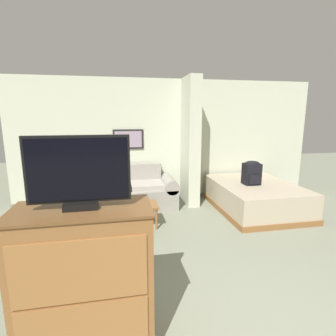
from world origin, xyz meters
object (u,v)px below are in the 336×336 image
(bed, at_px, (254,196))
(backpack, at_px, (252,172))
(coffee_table, at_px, (134,207))
(tv, at_px, (79,173))
(couch, at_px, (131,192))
(table_lamp, at_px, (73,167))
(tv_dresser, at_px, (86,279))

(bed, xyz_separation_m, backpack, (-0.12, -0.07, 0.50))
(coffee_table, relative_size, tv, 1.09)
(coffee_table, height_order, backpack, backpack)
(couch, relative_size, table_lamp, 4.51)
(table_lamp, distance_m, tv, 3.33)
(tv, relative_size, backpack, 1.59)
(table_lamp, relative_size, backpack, 0.89)
(tv_dresser, bearing_deg, coffee_table, 77.46)
(tv, bearing_deg, table_lamp, 100.08)
(table_lamp, height_order, bed, table_lamp)
(tv, xyz_separation_m, backpack, (2.79, 2.59, -0.67))
(couch, bearing_deg, tv_dresser, -98.83)
(table_lamp, height_order, tv_dresser, tv_dresser)
(table_lamp, distance_m, tv_dresser, 3.30)
(couch, relative_size, tv, 2.53)
(tv_dresser, distance_m, tv, 0.85)
(coffee_table, height_order, table_lamp, table_lamp)
(coffee_table, distance_m, table_lamp, 1.55)
(coffee_table, relative_size, bed, 0.40)
(tv_dresser, bearing_deg, couch, 81.17)
(coffee_table, xyz_separation_m, tv_dresser, (-0.50, -2.26, 0.25))
(coffee_table, bearing_deg, bed, 9.46)
(table_lamp, xyz_separation_m, bed, (3.48, -0.58, -0.61))
(bed, bearing_deg, table_lamp, 170.61)
(couch, relative_size, bed, 0.93)
(couch, height_order, table_lamp, table_lamp)
(table_lamp, bearing_deg, tv, -79.92)
(table_lamp, xyz_separation_m, tv_dresser, (0.58, -3.24, -0.29))
(coffee_table, height_order, tv, tv)
(couch, height_order, coffee_table, couch)
(couch, xyz_separation_m, backpack, (2.28, -0.67, 0.46))
(bed, bearing_deg, coffee_table, -170.54)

